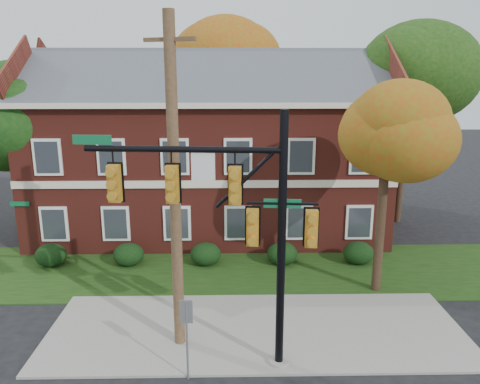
{
  "coord_description": "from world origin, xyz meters",
  "views": [
    {
      "loc": [
        -0.82,
        -13.25,
        8.48
      ],
      "look_at": [
        -0.51,
        3.0,
        4.37
      ],
      "focal_mm": 35.0,
      "sensor_mm": 36.0,
      "label": 1
    }
  ],
  "objects_px": {
    "hedge_center": "(206,254)",
    "hedge_right": "(282,254)",
    "tree_near_right": "(395,125)",
    "hedge_far_left": "(51,255)",
    "hedge_left": "(129,255)",
    "utility_pole": "(175,189)",
    "sign_post": "(187,326)",
    "tree_far_rear": "(233,69)",
    "hedge_far_right": "(359,253)",
    "tree_right_rear": "(416,81)",
    "traffic_signal": "(233,214)",
    "apartment_building": "(209,141)",
    "tree_left_rear": "(15,111)"
  },
  "relations": [
    {
      "from": "utility_pole",
      "to": "tree_far_rear",
      "type": "bearing_deg",
      "value": 105.26
    },
    {
      "from": "traffic_signal",
      "to": "hedge_right",
      "type": "bearing_deg",
      "value": 78.26
    },
    {
      "from": "hedge_far_right",
      "to": "tree_right_rear",
      "type": "relative_size",
      "value": 0.13
    },
    {
      "from": "tree_right_rear",
      "to": "hedge_far_left",
      "type": "bearing_deg",
      "value": -161.55
    },
    {
      "from": "apartment_building",
      "to": "tree_far_rear",
      "type": "height_order",
      "value": "tree_far_rear"
    },
    {
      "from": "tree_near_right",
      "to": "sign_post",
      "type": "bearing_deg",
      "value": -143.48
    },
    {
      "from": "tree_near_right",
      "to": "hedge_far_left",
      "type": "bearing_deg",
      "value": 168.73
    },
    {
      "from": "hedge_right",
      "to": "hedge_left",
      "type": "bearing_deg",
      "value": 180.0
    },
    {
      "from": "hedge_right",
      "to": "tree_right_rear",
      "type": "relative_size",
      "value": 0.13
    },
    {
      "from": "tree_near_right",
      "to": "tree_far_rear",
      "type": "xyz_separation_m",
      "value": [
        -5.88,
        15.93,
        2.17
      ]
    },
    {
      "from": "tree_near_right",
      "to": "traffic_signal",
      "type": "relative_size",
      "value": 1.13
    },
    {
      "from": "apartment_building",
      "to": "traffic_signal",
      "type": "height_order",
      "value": "apartment_building"
    },
    {
      "from": "apartment_building",
      "to": "tree_right_rear",
      "type": "relative_size",
      "value": 1.77
    },
    {
      "from": "hedge_center",
      "to": "sign_post",
      "type": "xyz_separation_m",
      "value": [
        -0.08,
        -8.24,
        1.15
      ]
    },
    {
      "from": "hedge_right",
      "to": "traffic_signal",
      "type": "height_order",
      "value": "traffic_signal"
    },
    {
      "from": "hedge_left",
      "to": "hedge_far_left",
      "type": "bearing_deg",
      "value": 180.0
    },
    {
      "from": "tree_near_right",
      "to": "tree_right_rear",
      "type": "bearing_deg",
      "value": 65.42
    },
    {
      "from": "hedge_left",
      "to": "tree_near_right",
      "type": "distance_m",
      "value": 12.68
    },
    {
      "from": "hedge_left",
      "to": "tree_near_right",
      "type": "xyz_separation_m",
      "value": [
        10.72,
        -2.83,
        6.14
      ]
    },
    {
      "from": "hedge_left",
      "to": "tree_left_rear",
      "type": "xyz_separation_m",
      "value": [
        -6.23,
        4.14,
        6.16
      ]
    },
    {
      "from": "tree_near_right",
      "to": "traffic_signal",
      "type": "xyz_separation_m",
      "value": [
        -6.0,
        -4.7,
        -1.96
      ]
    },
    {
      "from": "hedge_right",
      "to": "utility_pole",
      "type": "xyz_separation_m",
      "value": [
        -4.0,
        -6.44,
        4.65
      ]
    },
    {
      "from": "hedge_right",
      "to": "hedge_far_right",
      "type": "relative_size",
      "value": 1.0
    },
    {
      "from": "hedge_left",
      "to": "tree_right_rear",
      "type": "height_order",
      "value": "tree_right_rear"
    },
    {
      "from": "hedge_left",
      "to": "hedge_far_right",
      "type": "bearing_deg",
      "value": 0.0
    },
    {
      "from": "tree_left_rear",
      "to": "tree_far_rear",
      "type": "height_order",
      "value": "tree_far_rear"
    },
    {
      "from": "hedge_center",
      "to": "utility_pole",
      "type": "distance_m",
      "value": 7.96
    },
    {
      "from": "hedge_left",
      "to": "apartment_building",
      "type": "bearing_deg",
      "value": 56.33
    },
    {
      "from": "hedge_left",
      "to": "hedge_far_right",
      "type": "distance_m",
      "value": 10.5
    },
    {
      "from": "apartment_building",
      "to": "hedge_left",
      "type": "bearing_deg",
      "value": -123.67
    },
    {
      "from": "hedge_far_left",
      "to": "traffic_signal",
      "type": "relative_size",
      "value": 0.18
    },
    {
      "from": "hedge_far_left",
      "to": "tree_far_rear",
      "type": "relative_size",
      "value": 0.12
    },
    {
      "from": "hedge_far_right",
      "to": "utility_pole",
      "type": "distance_m",
      "value": 10.92
    },
    {
      "from": "hedge_right",
      "to": "tree_near_right",
      "type": "xyz_separation_m",
      "value": [
        3.72,
        -2.83,
        6.14
      ]
    },
    {
      "from": "hedge_right",
      "to": "tree_far_rear",
      "type": "xyz_separation_m",
      "value": [
        -2.16,
        13.09,
        8.32
      ]
    },
    {
      "from": "hedge_center",
      "to": "hedge_right",
      "type": "height_order",
      "value": "same"
    },
    {
      "from": "utility_pole",
      "to": "sign_post",
      "type": "height_order",
      "value": "utility_pole"
    },
    {
      "from": "hedge_right",
      "to": "tree_far_rear",
      "type": "distance_m",
      "value": 15.66
    },
    {
      "from": "hedge_far_left",
      "to": "apartment_building",
      "type": "bearing_deg",
      "value": 36.89
    },
    {
      "from": "utility_pole",
      "to": "hedge_right",
      "type": "bearing_deg",
      "value": 78.8
    },
    {
      "from": "apartment_building",
      "to": "hedge_right",
      "type": "relative_size",
      "value": 13.43
    },
    {
      "from": "hedge_center",
      "to": "hedge_left",
      "type": "bearing_deg",
      "value": 180.0
    },
    {
      "from": "sign_post",
      "to": "tree_right_rear",
      "type": "bearing_deg",
      "value": 52.67
    },
    {
      "from": "hedge_center",
      "to": "utility_pole",
      "type": "relative_size",
      "value": 0.14
    },
    {
      "from": "hedge_left",
      "to": "tree_near_right",
      "type": "relative_size",
      "value": 0.16
    },
    {
      "from": "tree_left_rear",
      "to": "tree_far_rear",
      "type": "xyz_separation_m",
      "value": [
        11.07,
        8.96,
        2.16
      ]
    },
    {
      "from": "hedge_far_left",
      "to": "tree_near_right",
      "type": "bearing_deg",
      "value": -11.27
    },
    {
      "from": "tree_right_rear",
      "to": "traffic_signal",
      "type": "relative_size",
      "value": 1.4
    },
    {
      "from": "hedge_right",
      "to": "traffic_signal",
      "type": "relative_size",
      "value": 0.18
    },
    {
      "from": "apartment_building",
      "to": "hedge_right",
      "type": "height_order",
      "value": "apartment_building"
    }
  ]
}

